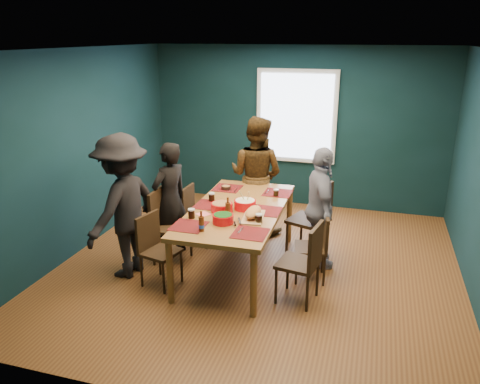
# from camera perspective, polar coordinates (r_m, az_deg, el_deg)

# --- Properties ---
(room) EXTENTS (5.01, 5.01, 2.71)m
(room) POSITION_cam_1_polar(r_m,az_deg,el_deg) (5.90, 3.10, 4.05)
(room) COLOR brown
(room) RESTS_ON ground
(dining_table) EXTENTS (1.13, 2.19, 0.82)m
(dining_table) POSITION_cam_1_polar(r_m,az_deg,el_deg) (5.80, -0.33, -2.68)
(dining_table) COLOR brown
(dining_table) RESTS_ON floor
(chair_left_far) EXTENTS (0.39, 0.39, 0.84)m
(chair_left_far) POSITION_cam_1_polar(r_m,az_deg,el_deg) (6.66, -5.59, -2.27)
(chair_left_far) COLOR black
(chair_left_far) RESTS_ON floor
(chair_left_mid) EXTENTS (0.46, 0.46, 0.97)m
(chair_left_mid) POSITION_cam_1_polar(r_m,az_deg,el_deg) (6.16, -9.15, -3.44)
(chair_left_mid) COLOR black
(chair_left_mid) RESTS_ON floor
(chair_left_near) EXTENTS (0.48, 0.48, 0.87)m
(chair_left_near) POSITION_cam_1_polar(r_m,az_deg,el_deg) (5.65, -10.35, -6.27)
(chair_left_near) COLOR black
(chair_left_near) RESTS_ON floor
(chair_right_far) EXTENTS (0.60, 0.60, 1.03)m
(chair_right_far) POSITION_cam_1_polar(r_m,az_deg,el_deg) (6.24, 9.13, -2.76)
(chair_right_far) COLOR black
(chair_right_far) RESTS_ON floor
(chair_right_mid) EXTENTS (0.44, 0.44, 0.85)m
(chair_right_mid) POSITION_cam_1_polar(r_m,az_deg,el_deg) (5.72, 9.46, -6.05)
(chair_right_mid) COLOR black
(chair_right_mid) RESTS_ON floor
(chair_right_near) EXTENTS (0.49, 0.49, 0.94)m
(chair_right_near) POSITION_cam_1_polar(r_m,az_deg,el_deg) (5.20, 8.04, -7.93)
(chair_right_near) COLOR black
(chair_right_near) RESTS_ON floor
(person_far_left) EXTENTS (0.57, 0.67, 1.55)m
(person_far_left) POSITION_cam_1_polar(r_m,az_deg,el_deg) (6.27, -8.53, -0.94)
(person_far_left) COLOR black
(person_far_left) RESTS_ON floor
(person_back) EXTENTS (0.97, 0.82, 1.75)m
(person_back) POSITION_cam_1_polar(r_m,az_deg,el_deg) (6.94, 1.98, 2.07)
(person_back) COLOR black
(person_back) RESTS_ON floor
(person_right) EXTENTS (0.67, 0.99, 1.57)m
(person_right) POSITION_cam_1_polar(r_m,az_deg,el_deg) (5.96, 9.74, -1.99)
(person_right) COLOR silver
(person_right) RESTS_ON floor
(person_near_left) EXTENTS (0.84, 1.24, 1.78)m
(person_near_left) POSITION_cam_1_polar(r_m,az_deg,el_deg) (5.81, -14.11, -1.72)
(person_near_left) COLOR black
(person_near_left) RESTS_ON floor
(bowl_salad) EXTENTS (0.26, 0.26, 0.11)m
(bowl_salad) POSITION_cam_1_polar(r_m,az_deg,el_deg) (5.65, -2.24, -1.83)
(bowl_salad) COLOR red
(bowl_salad) RESTS_ON dining_table
(bowl_dumpling) EXTENTS (0.27, 0.27, 0.25)m
(bowl_dumpling) POSITION_cam_1_polar(r_m,az_deg,el_deg) (5.73, 0.62, -1.48)
(bowl_dumpling) COLOR red
(bowl_dumpling) RESTS_ON dining_table
(bowl_herbs) EXTENTS (0.24, 0.24, 0.11)m
(bowl_herbs) POSITION_cam_1_polar(r_m,az_deg,el_deg) (5.31, -2.09, -3.23)
(bowl_herbs) COLOR red
(bowl_herbs) RESTS_ON dining_table
(cutting_board) EXTENTS (0.31, 0.59, 0.13)m
(cutting_board) POSITION_cam_1_polar(r_m,az_deg,el_deg) (5.45, 1.62, -2.61)
(cutting_board) COLOR tan
(cutting_board) RESTS_ON dining_table
(small_bowl) EXTENTS (0.13, 0.13, 0.05)m
(small_bowl) POSITION_cam_1_polar(r_m,az_deg,el_deg) (6.45, -1.72, 0.54)
(small_bowl) COLOR black
(small_bowl) RESTS_ON dining_table
(beer_bottle_a) EXTENTS (0.06, 0.06, 0.23)m
(beer_bottle_a) POSITION_cam_1_polar(r_m,az_deg,el_deg) (5.10, -4.73, -3.90)
(beer_bottle_a) COLOR #4D220D
(beer_bottle_a) RESTS_ON dining_table
(beer_bottle_b) EXTENTS (0.06, 0.06, 0.24)m
(beer_bottle_b) POSITION_cam_1_polar(r_m,az_deg,el_deg) (5.47, -1.48, -2.12)
(beer_bottle_b) COLOR #4D220D
(beer_bottle_b) RESTS_ON dining_table
(cola_glass_a) EXTENTS (0.08, 0.08, 0.11)m
(cola_glass_a) POSITION_cam_1_polar(r_m,az_deg,el_deg) (5.48, -5.94, -2.56)
(cola_glass_a) COLOR black
(cola_glass_a) RESTS_ON dining_table
(cola_glass_b) EXTENTS (0.08, 0.08, 0.11)m
(cola_glass_b) POSITION_cam_1_polar(r_m,az_deg,el_deg) (5.31, 2.33, -3.20)
(cola_glass_b) COLOR black
(cola_glass_b) RESTS_ON dining_table
(cola_glass_c) EXTENTS (0.07, 0.07, 0.10)m
(cola_glass_c) POSITION_cam_1_polar(r_m,az_deg,el_deg) (6.19, 4.41, -0.05)
(cola_glass_c) COLOR black
(cola_glass_c) RESTS_ON dining_table
(cola_glass_d) EXTENTS (0.08, 0.08, 0.11)m
(cola_glass_d) POSITION_cam_1_polar(r_m,az_deg,el_deg) (6.00, -3.48, -0.57)
(cola_glass_d) COLOR black
(cola_glass_d) RESTS_ON dining_table
(napkin_a) EXTENTS (0.17, 0.17, 0.00)m
(napkin_a) POSITION_cam_1_polar(r_m,az_deg,el_deg) (5.76, 3.51, -2.04)
(napkin_a) COLOR #FC6A70
(napkin_a) RESTS_ON dining_table
(napkin_b) EXTENTS (0.20, 0.20, 0.00)m
(napkin_b) POSITION_cam_1_polar(r_m,az_deg,el_deg) (5.60, -4.50, -2.70)
(napkin_b) COLOR #FC6A70
(napkin_b) RESTS_ON dining_table
(napkin_c) EXTENTS (0.15, 0.15, 0.00)m
(napkin_c) POSITION_cam_1_polar(r_m,az_deg,el_deg) (5.02, 0.60, -5.24)
(napkin_c) COLOR #FC6A70
(napkin_c) RESTS_ON dining_table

